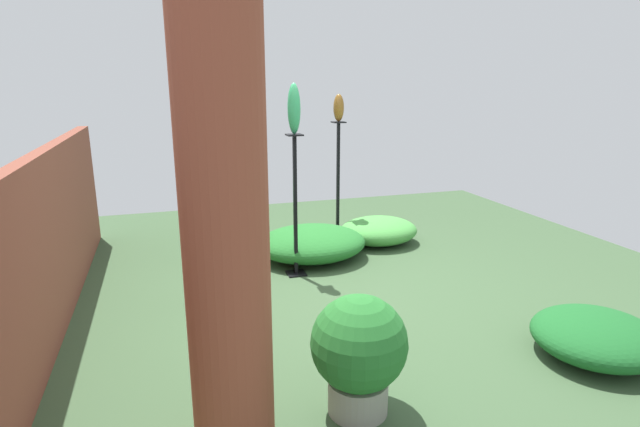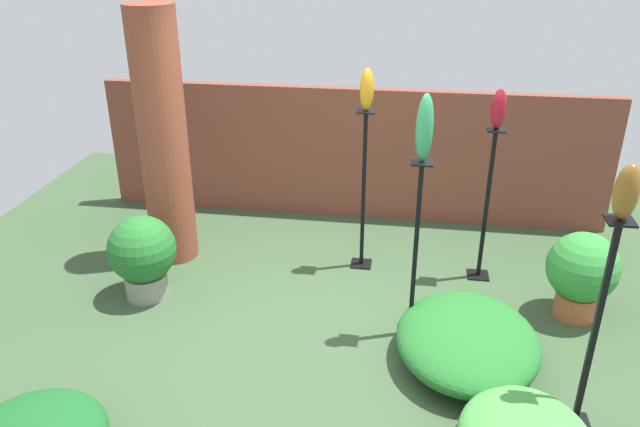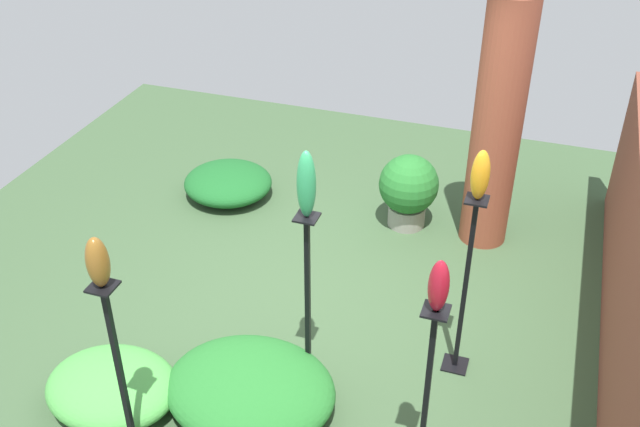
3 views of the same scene
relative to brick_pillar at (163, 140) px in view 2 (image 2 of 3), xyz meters
name	(u,v)px [view 2 (image 2 of 3)]	position (x,y,z in m)	size (l,w,h in m)	color
ground_plane	(320,339)	(1.68, -1.21, -1.23)	(8.00, 8.00, 0.00)	#385133
brick_wall_back	(352,154)	(1.68, 1.23, -0.49)	(5.60, 0.12, 1.49)	brown
brick_pillar	(163,140)	(0.00, 0.00, 0.00)	(0.46, 0.46, 2.46)	brown
pedestal_bronze	(594,337)	(3.53, -1.88, -0.52)	(0.20, 0.20, 1.54)	black
pedestal_jade	(415,259)	(2.40, -1.00, -0.53)	(0.20, 0.20, 1.51)	black
pedestal_ruby	(486,212)	(3.03, 0.02, -0.55)	(0.20, 0.20, 1.47)	black
pedestal_amber	(363,197)	(1.90, 0.07, -0.50)	(0.20, 0.20, 1.57)	black
art_vase_bronze	(626,192)	(3.53, -1.88, 0.48)	(0.14, 0.13, 0.34)	brown
art_vase_jade	(425,128)	(2.40, -1.00, 0.53)	(0.13, 0.13, 0.50)	#2D9356
art_vase_ruby	(499,109)	(3.03, 0.02, 0.42)	(0.13, 0.12, 0.35)	maroon
art_vase_amber	(367,89)	(1.90, 0.07, 0.53)	(0.13, 0.13, 0.38)	orange
potted_plant_front_left	(582,271)	(3.80, -0.54, -0.79)	(0.60, 0.60, 0.78)	#B25B38
potted_plant_near_pillar	(142,254)	(0.02, -0.78, -0.80)	(0.60, 0.60, 0.78)	gray
foliage_bed_center	(467,340)	(2.83, -1.31, -1.04)	(1.09, 1.29, 0.38)	#236B28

